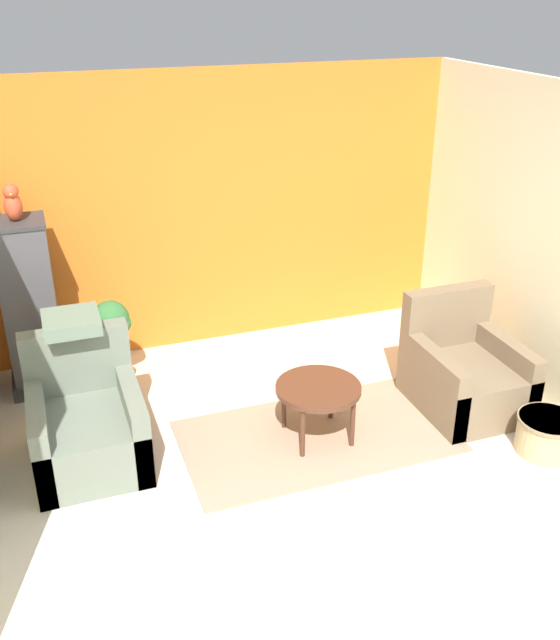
{
  "coord_description": "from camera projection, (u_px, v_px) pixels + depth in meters",
  "views": [
    {
      "loc": [
        -1.56,
        -2.85,
        3.09
      ],
      "look_at": [
        0.0,
        1.52,
        0.85
      ],
      "focal_mm": 40.0,
      "sensor_mm": 36.0,
      "label": 1
    }
  ],
  "objects": [
    {
      "name": "potted_plant",
      "position": [
        112.0,
        335.0,
        5.79
      ],
      "size": [
        0.34,
        0.31,
        0.76
      ],
      "color": "#66605B",
      "rests_on": "ground_plane"
    },
    {
      "name": "area_rug",
      "position": [
        317.0,
        436.0,
        5.3
      ],
      "size": [
        2.0,
        1.1,
        0.01
      ],
      "color": "gray",
      "rests_on": "ground_plane"
    },
    {
      "name": "armchair_left",
      "position": [
        87.0,
        426.0,
        4.95
      ],
      "size": [
        0.75,
        0.87,
        0.88
      ],
      "color": "slate",
      "rests_on": "ground_plane"
    },
    {
      "name": "coffee_table",
      "position": [
        318.0,
        391.0,
        5.13
      ],
      "size": [
        0.62,
        0.62,
        0.44
      ],
      "color": "#512D1E",
      "rests_on": "ground_plane"
    },
    {
      "name": "ground_plane",
      "position": [
        366.0,
        554.0,
        4.23
      ],
      "size": [
        20.0,
        20.0,
        0.0
      ],
      "primitive_type": "plane",
      "color": "beige",
      "rests_on": "ground"
    },
    {
      "name": "parrot",
      "position": [
        13.0,
        203.0,
        5.3
      ],
      "size": [
        0.13,
        0.24,
        0.29
      ],
      "color": "#D14C2D",
      "rests_on": "birdcage"
    },
    {
      "name": "wall_right",
      "position": [
        532.0,
        239.0,
        5.63
      ],
      "size": [
        0.06,
        3.04,
        2.44
      ],
      "color": "beige",
      "rests_on": "ground_plane"
    },
    {
      "name": "wicker_basket",
      "position": [
        546.0,
        433.0,
        5.09
      ],
      "size": [
        0.44,
        0.44,
        0.28
      ],
      "color": "tan",
      "rests_on": "ground_plane"
    },
    {
      "name": "armchair_right",
      "position": [
        464.0,
        374.0,
        5.6
      ],
      "size": [
        0.75,
        0.87,
        0.88
      ],
      "color": "#7A664C",
      "rests_on": "ground_plane"
    },
    {
      "name": "throw_pillow",
      "position": [
        71.0,
        322.0,
        4.94
      ],
      "size": [
        0.39,
        0.39,
        0.1
      ],
      "color": "slate",
      "rests_on": "armchair_left"
    },
    {
      "name": "birdcage",
      "position": [
        30.0,
        309.0,
        5.67
      ],
      "size": [
        0.46,
        0.46,
        1.44
      ],
      "color": "#353539",
      "rests_on": "ground_plane"
    },
    {
      "name": "wall_back_accent",
      "position": [
        221.0,
        211.0,
        6.3
      ],
      "size": [
        4.29,
        0.06,
        2.44
      ],
      "color": "orange",
      "rests_on": "ground_plane"
    }
  ]
}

